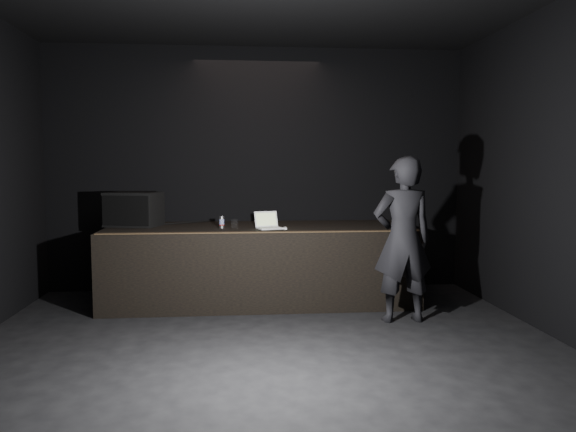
% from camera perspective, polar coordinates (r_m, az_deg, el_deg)
% --- Properties ---
extents(ground, '(7.00, 7.00, 0.00)m').
position_cam_1_polar(ground, '(5.02, -1.50, -15.85)').
color(ground, black).
rests_on(ground, ground).
extents(room_walls, '(6.10, 7.10, 3.52)m').
position_cam_1_polar(room_walls, '(4.69, -1.56, 7.90)').
color(room_walls, black).
rests_on(room_walls, ground).
extents(stage_riser, '(4.00, 1.50, 1.00)m').
position_cam_1_polar(stage_riser, '(7.52, -2.86, -4.84)').
color(stage_riser, black).
rests_on(stage_riser, ground).
extents(riser_lip, '(3.92, 0.10, 0.01)m').
position_cam_1_polar(riser_lip, '(6.75, -2.63, -1.63)').
color(riser_lip, brown).
rests_on(riser_lip, stage_riser).
extents(stage_monitor, '(0.78, 0.65, 0.45)m').
position_cam_1_polar(stage_monitor, '(7.73, -15.43, 0.66)').
color(stage_monitor, black).
rests_on(stage_monitor, stage_riser).
extents(cable, '(0.73, 0.55, 0.02)m').
position_cam_1_polar(cable, '(8.03, -9.72, -0.62)').
color(cable, black).
rests_on(cable, stage_riser).
extents(laptop, '(0.38, 0.36, 0.21)m').
position_cam_1_polar(laptop, '(7.19, -2.02, -0.82)').
color(laptop, white).
rests_on(laptop, stage_riser).
extents(beer_can, '(0.07, 0.07, 0.16)m').
position_cam_1_polar(beer_can, '(7.26, -6.75, -0.63)').
color(beer_can, silver).
rests_on(beer_can, stage_riser).
extents(plastic_cup, '(0.09, 0.09, 0.11)m').
position_cam_1_polar(plastic_cup, '(7.25, -5.44, -0.79)').
color(plastic_cup, white).
rests_on(plastic_cup, stage_riser).
extents(wii_remote, '(0.03, 0.14, 0.03)m').
position_cam_1_polar(wii_remote, '(7.10, -0.28, -1.24)').
color(wii_remote, silver).
rests_on(wii_remote, stage_riser).
extents(person, '(0.72, 0.49, 1.91)m').
position_cam_1_polar(person, '(6.58, 11.57, -2.36)').
color(person, black).
rests_on(person, ground).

